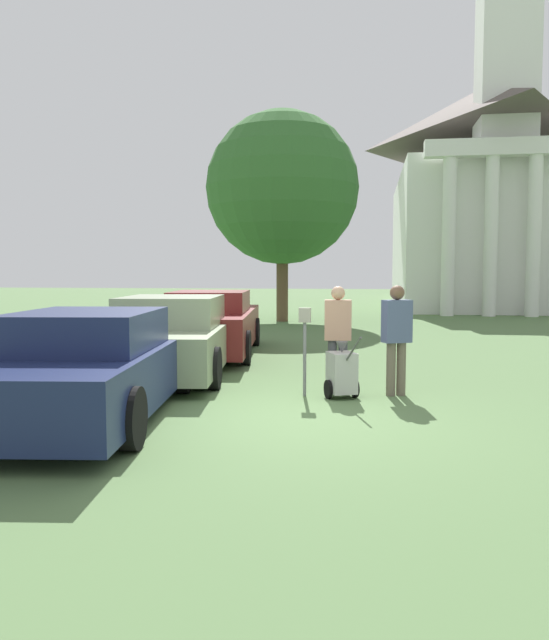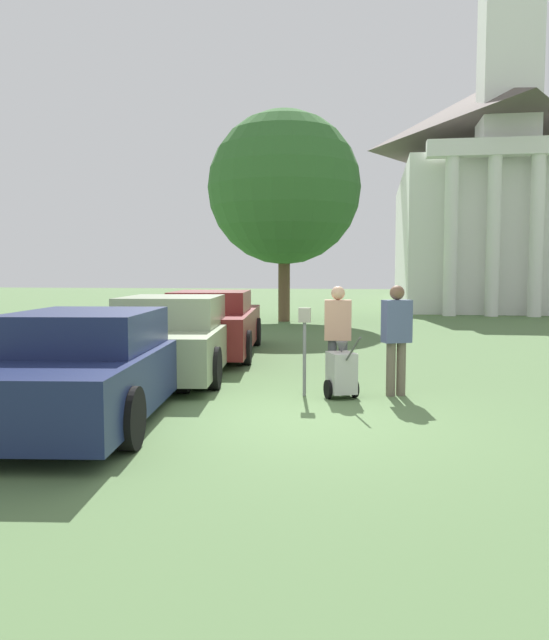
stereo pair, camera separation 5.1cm
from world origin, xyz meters
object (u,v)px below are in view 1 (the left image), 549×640
Objects in this scene: parked_car_sage at (174,338)px; equipment_cart at (342,372)px; church at (481,188)px; parked_car_navy at (93,367)px; parking_meter at (305,335)px; person_worker at (338,331)px; parked_car_maroon at (212,324)px; person_supervisor at (397,333)px.

parked_car_sage is 3.61m from equipment_cart.
church is (9.42, 24.11, 5.70)m from parked_car_sage.
parking_meter is (2.58, 1.75, 0.28)m from parked_car_navy.
equipment_cart is at bearing 94.62° from person_worker.
parked_car_navy is 0.95× the size of parked_car_maroon.
parked_car_navy is at bearing -145.78° from parking_meter.
person_supervisor is 0.07× the size of church.
parked_car_maroon is at bearing -55.81° from person_worker.
parking_meter is at bearing -104.85° from church.
person_supervisor is 1.68× the size of equipment_cart.
equipment_cart is at bearing 21.05° from parked_car_navy.
parked_car_sage is 5.19× the size of equipment_cart.
parked_car_sage reaches higher than parked_car_navy.
equipment_cart is 0.04× the size of church.
parked_car_maroon is 5.78m from person_supervisor.
church is (6.37, 25.24, 5.43)m from person_worker.
person_worker is at bearing 48.72° from parking_meter.
person_supervisor reaches higher than parked_car_sage.
parked_car_sage is at bearing -24.16° from person_worker.
parked_car_navy is 3.83m from person_worker.
parked_car_maroon is at bearing 120.16° from parking_meter.
equipment_cart is (3.14, 1.67, -0.26)m from parked_car_navy.
person_supervisor is at bearing 9.76° from parking_meter.
parked_car_navy is 0.21× the size of church.
parking_meter is 0.05× the size of church.
parked_car_sage is 4.21m from person_supervisor.
parked_car_sage is 3.13× the size of person_worker.
person_supervisor is (3.95, -1.43, 0.28)m from parked_car_sage.
person_worker is (3.05, -1.13, 0.27)m from parked_car_sage.
parking_meter is at bearing 27.36° from parked_car_navy.
parked_car_navy is 3.10× the size of person_supervisor.
parked_car_navy is at bearing -96.86° from parked_car_maroon.
person_worker is 0.84m from equipment_cart.
parked_car_maroon is at bearing -113.82° from church.
parked_car_maroon is (-0.00, 6.20, 0.04)m from parked_car_navy.
parked_car_sage is 0.21× the size of church.
parked_car_maroon is 24.00m from church.
church reaches higher than parking_meter.
parked_car_maroon reaches higher than parking_meter.
church is at bearing 54.26° from equipment_cart.
parking_meter is at bearing 148.84° from equipment_cart.
person_worker is (0.47, 0.54, 0.00)m from parking_meter.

